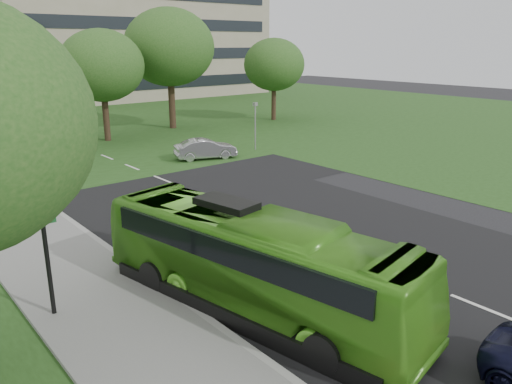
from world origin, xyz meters
TOP-DOWN VIEW (x-y plane):
  - ground at (0.00, 0.00)m, footprint 160.00×160.00m
  - street_surfaces at (-0.38, 22.75)m, footprint 120.00×120.00m
  - office_building at (21.96, 61.96)m, footprint 40.10×20.10m
  - tree_park_b at (-4.37, 27.55)m, footprint 6.33×6.33m
  - tree_park_c at (2.79, 28.10)m, footprint 6.89×6.89m
  - tree_park_d at (10.46, 30.27)m, footprint 8.48×8.48m
  - tree_park_e at (21.67, 28.05)m, footprint 6.40×6.40m
  - bus at (-5.50, -1.45)m, footprint 4.59×11.47m
  - sedan at (5.26, 17.00)m, footprint 4.65×2.87m
  - traffic_light at (-10.35, 2.00)m, footprint 0.78×0.24m
  - camera_pole at (10.00, 17.13)m, footprint 0.37×0.35m

SIDE VIEW (x-z plane):
  - ground at x=0.00m, z-range 0.00..0.00m
  - street_surfaces at x=-0.38m, z-range -0.05..0.10m
  - sedan at x=5.26m, z-range 0.00..1.45m
  - bus at x=-5.50m, z-range 0.00..3.11m
  - camera_pole at x=10.00m, z-range 0.53..4.19m
  - traffic_light at x=-10.35m, z-range 0.42..5.22m
  - tree_park_b at x=-4.37m, z-range 1.45..9.74m
  - tree_park_e at x=21.67m, z-range 1.53..10.06m
  - tree_park_c at x=2.79m, z-range 1.63..10.79m
  - tree_park_d at x=10.46m, z-range 1.98..13.20m
  - office_building at x=21.96m, z-range 0.00..25.00m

